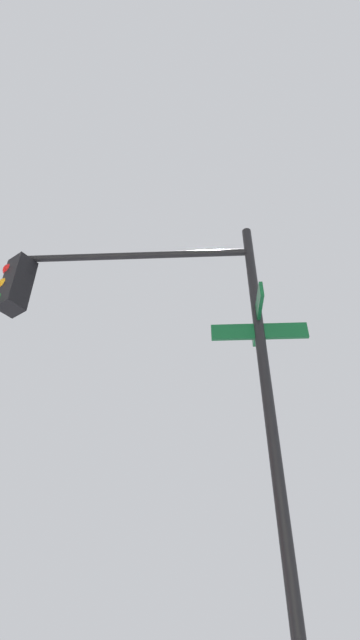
% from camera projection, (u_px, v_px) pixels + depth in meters
% --- Properties ---
extents(traffic_signal_near, '(3.19, 2.25, 6.11)m').
position_uv_depth(traffic_signal_near, '(143.00, 342.00, 5.17)').
color(traffic_signal_near, black).
rests_on(traffic_signal_near, ground_plane).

